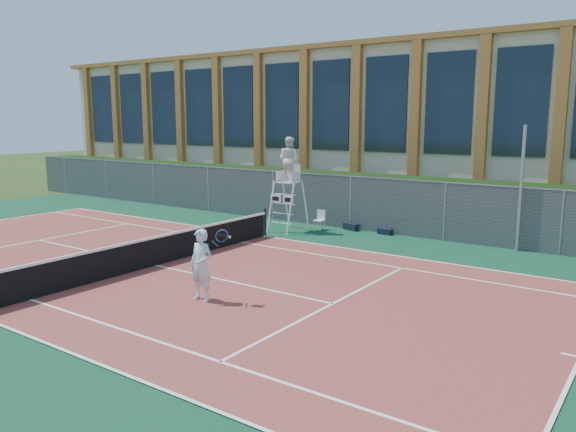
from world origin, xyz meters
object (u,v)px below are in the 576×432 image
Objects in this scene: umpire_chair at (289,162)px; plastic_chair at (320,218)px; tennis_player at (201,265)px; steel_pole at (521,189)px.

umpire_chair is 2.68m from plastic_chair.
umpire_chair is at bearing 111.71° from tennis_player.
umpire_chair is 4.72× the size of plastic_chair.
steel_pole is at bearing 63.83° from tennis_player.
steel_pole is 11.59m from tennis_player.
umpire_chair is at bearing -169.09° from steel_pole.
steel_pole is 1.12× the size of umpire_chair.
tennis_player is at bearing -68.29° from umpire_chair.
steel_pole reaches higher than umpire_chair.
tennis_player is (3.46, -8.70, -1.89)m from umpire_chair.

